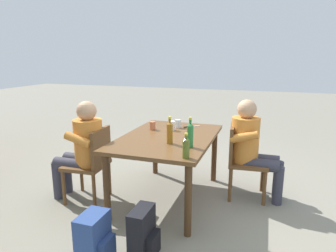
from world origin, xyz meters
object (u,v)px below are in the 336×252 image
object	(u,v)px
person_in_white_shirt	(83,146)
bottle_amber	(170,132)
backpack_by_far_side	(143,235)
bottle_olive	(186,147)
dining_table	(168,144)
cup_white	(172,126)
cup_glass	(178,124)
chair_far_left	(92,161)
person_in_plaid_shirt	(252,144)
bottle_green	(190,134)
chair_near_right	(241,157)
cup_terracotta	(153,126)
table_knife	(191,127)
backpack_by_near_side	(94,239)

from	to	relation	value
person_in_white_shirt	bottle_amber	world-z (taller)	person_in_white_shirt
person_in_white_shirt	backpack_by_far_side	size ratio (longest dim) A/B	2.61
person_in_white_shirt	bottle_olive	size ratio (longest dim) A/B	5.08
dining_table	cup_white	xyz separation A→B (m)	(0.28, 0.04, 0.15)
person_in_white_shirt	cup_glass	bearing A→B (deg)	-49.36
cup_white	backpack_by_far_side	world-z (taller)	cup_white
chair_far_left	person_in_white_shirt	bearing A→B (deg)	92.90
chair_far_left	cup_white	bearing A→B (deg)	-51.16
person_in_plaid_shirt	bottle_amber	xyz separation A→B (m)	(-0.61, 0.80, 0.23)
dining_table	bottle_olive	xyz separation A→B (m)	(-0.66, -0.39, 0.19)
bottle_amber	bottle_green	distance (m)	0.24
bottle_olive	cup_white	bearing A→B (deg)	24.78
cup_white	cup_glass	bearing A→B (deg)	-10.39
bottle_green	cup_glass	bearing A→B (deg)	25.11
backpack_by_far_side	bottle_amber	bearing A→B (deg)	3.29
chair_far_left	cup_white	world-z (taller)	cup_white
chair_far_left	person_in_white_shirt	xyz separation A→B (m)	(-0.01, 0.11, 0.17)
bottle_green	chair_near_right	bearing A→B (deg)	-34.79
person_in_white_shirt	cup_glass	size ratio (longest dim) A/B	11.25
dining_table	cup_terracotta	distance (m)	0.39
dining_table	chair_far_left	size ratio (longest dim) A/B	1.74
bottle_amber	bottle_olive	size ratio (longest dim) A/B	1.25
bottle_olive	cup_glass	bearing A→B (deg)	20.36
bottle_amber	table_knife	xyz separation A→B (m)	(0.80, -0.02, -0.12)
bottle_olive	backpack_by_near_side	xyz separation A→B (m)	(-0.61, 0.60, -0.66)
person_in_plaid_shirt	person_in_white_shirt	bearing A→B (deg)	110.49
chair_near_right	bottle_amber	xyz separation A→B (m)	(-0.61, 0.69, 0.40)
backpack_by_far_side	chair_near_right	bearing A→B (deg)	-24.05
chair_far_left	cup_terracotta	world-z (taller)	chair_far_left
cup_white	bottle_olive	bearing A→B (deg)	-155.22
bottle_green	person_in_white_shirt	bearing A→B (deg)	90.59
backpack_by_far_side	cup_glass	bearing A→B (deg)	6.32
cup_glass	table_knife	xyz separation A→B (m)	(0.10, -0.14, -0.05)
chair_near_right	bottle_green	world-z (taller)	bottle_green
person_in_plaid_shirt	backpack_by_far_side	xyz separation A→B (m)	(-1.45, 0.75, -0.44)
chair_far_left	person_in_plaid_shirt	world-z (taller)	person_in_plaid_shirt
bottle_green	table_knife	distance (m)	0.89
bottle_olive	table_knife	bearing A→B (deg)	12.43
cup_glass	backpack_by_near_side	world-z (taller)	cup_glass
dining_table	backpack_by_far_side	size ratio (longest dim) A/B	3.36
bottle_olive	backpack_by_far_side	world-z (taller)	bottle_olive
chair_near_right	table_knife	xyz separation A→B (m)	(0.19, 0.67, 0.28)
person_in_white_shirt	cup_glass	distance (m)	1.20
bottle_olive	cup_glass	xyz separation A→B (m)	(1.09, 0.40, -0.05)
cup_terracotta	table_knife	world-z (taller)	cup_terracotta
bottle_olive	bottle_green	world-z (taller)	bottle_green
bottle_green	table_knife	bearing A→B (deg)	14.00
bottle_olive	backpack_by_far_side	distance (m)	0.83
person_in_plaid_shirt	cup_terracotta	distance (m)	1.21
person_in_plaid_shirt	bottle_olive	bearing A→B (deg)	152.41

